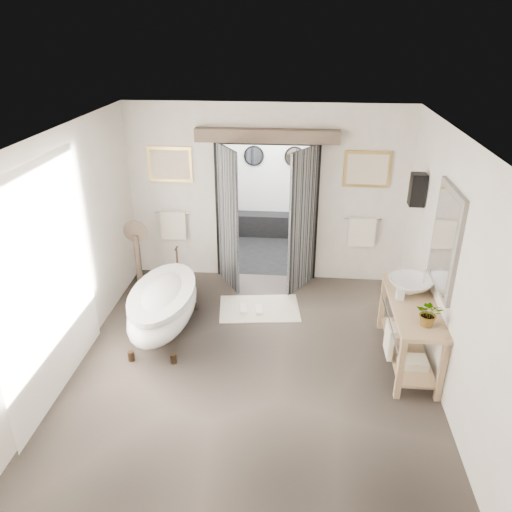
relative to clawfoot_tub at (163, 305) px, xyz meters
The scene contains 13 objects.
ground_plane 1.49m from the clawfoot_tub, 25.25° to the right, with size 5.00×5.00×0.00m, color #63574D.
room_shell 2.01m from the clawfoot_tub, 30.24° to the right, with size 4.52×5.02×2.91m.
shower_room 3.65m from the clawfoot_tub, 69.31° to the left, with size 2.22×2.01×2.51m.
back_wall_dressing 2.41m from the clawfoot_tub, 53.22° to the left, with size 3.82×0.75×2.52m.
clawfoot_tub is the anchor object (origin of this frame).
vanity 3.25m from the clawfoot_tub, ahead, with size 0.57×1.60×0.85m.
pedestal_mirror 1.34m from the clawfoot_tub, 121.58° to the left, with size 0.36×0.24×1.23m.
rug 1.54m from the clawfoot_tub, 31.07° to the left, with size 1.20×0.80×0.01m, color silver.
slippers 1.39m from the clawfoot_tub, 30.43° to the left, with size 0.37×0.27×0.05m.
basin 3.29m from the clawfoot_tub, ahead, with size 0.56×0.56×0.19m, color white.
plant 3.46m from the clawfoot_tub, 14.00° to the right, with size 0.29×0.25×0.32m, color gray.
soap_bottle_a 3.15m from the clawfoot_tub, ahead, with size 0.09×0.09×0.20m, color gray.
soap_bottle_b 3.29m from the clawfoot_tub, ahead, with size 0.15×0.15×0.19m, color gray.
Camera 1 is at (0.53, -5.17, 3.97)m, focal length 35.00 mm.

